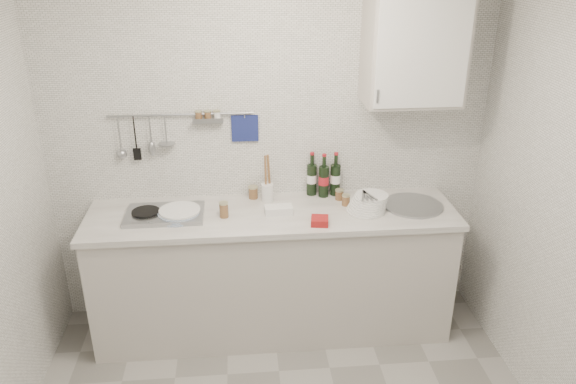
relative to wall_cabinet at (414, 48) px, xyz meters
The scene contains 14 objects.
back_wall 1.15m from the wall_cabinet, 168.67° to the left, with size 3.00×0.02×2.50m, color silver.
counter 1.76m from the wall_cabinet, behind, with size 2.44×0.64×0.96m.
wall_rail 1.59m from the wall_cabinet, behind, with size 0.98×0.09×0.34m.
wall_cabinet is the anchor object (origin of this frame).
plate_stack_hob 1.82m from the wall_cabinet, behind, with size 0.29×0.29×0.05m.
plate_stack_sink 1.02m from the wall_cabinet, 150.00° to the right, with size 0.28×0.27×0.11m.
wine_bottles 1.03m from the wall_cabinet, 167.13° to the left, with size 0.24×0.11×0.31m.
butter_dish 1.33m from the wall_cabinet, 169.94° to the right, with size 0.18×0.09×0.05m, color white.
strawberry_punnet 1.22m from the wall_cabinet, 152.21° to the right, with size 0.11×0.11×0.05m, color #A21D12.
utensil_crock 1.32m from the wall_cabinet, behind, with size 0.08×0.08×0.34m.
jar_a 1.42m from the wall_cabinet, behind, with size 0.07×0.07×0.09m.
jar_b 1.08m from the wall_cabinet, behind, with size 0.06×0.06×0.07m.
jar_c 1.07m from the wall_cabinet, behind, with size 0.06×0.06×0.08m.
jar_d 1.57m from the wall_cabinet, behind, with size 0.06×0.06×0.10m.
Camera 1 is at (-0.20, -2.22, 2.55)m, focal length 35.00 mm.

